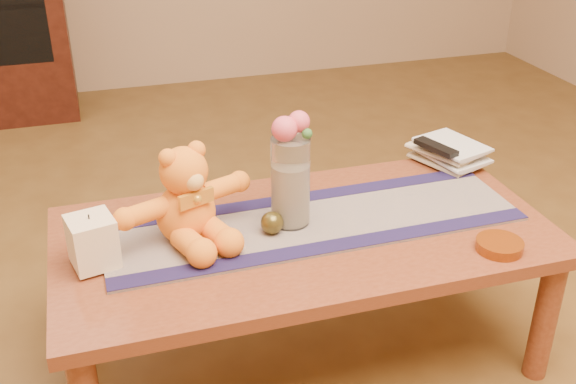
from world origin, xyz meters
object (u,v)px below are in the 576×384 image
object	(u,v)px
tv_remote	(436,147)
teddy_bear	(185,194)
bronze_ball	(272,223)
amber_dish	(499,245)
glass_vase	(290,182)
book_bottom	(431,167)
pillar_candle	(93,241)

from	to	relation	value
tv_remote	teddy_bear	bearing A→B (deg)	173.11
teddy_bear	tv_remote	xyz separation A→B (m)	(0.86, 0.19, -0.05)
bronze_ball	amber_dish	size ratio (longest dim) A/B	0.50
glass_vase	amber_dish	distance (m)	0.59
book_bottom	glass_vase	bearing A→B (deg)	178.28
book_bottom	bronze_ball	bearing A→B (deg)	179.67
bronze_ball	book_bottom	bearing A→B (deg)	21.87
glass_vase	amber_dish	xyz separation A→B (m)	(0.50, -0.30, -0.12)
glass_vase	book_bottom	world-z (taller)	glass_vase
teddy_bear	tv_remote	distance (m)	0.88
teddy_bear	glass_vase	bearing A→B (deg)	-22.74
glass_vase	bronze_ball	size ratio (longest dim) A/B	4.05
pillar_candle	glass_vase	world-z (taller)	glass_vase
glass_vase	tv_remote	distance (m)	0.60
book_bottom	tv_remote	world-z (taller)	tv_remote
glass_vase	book_bottom	bearing A→B (deg)	20.48
bronze_ball	teddy_bear	bearing A→B (deg)	166.52
bronze_ball	amber_dish	distance (m)	0.62
pillar_candle	teddy_bear	bearing A→B (deg)	15.32
glass_vase	tv_remote	bearing A→B (deg)	19.53
glass_vase	tv_remote	size ratio (longest dim) A/B	1.62
teddy_bear	glass_vase	size ratio (longest dim) A/B	1.47
pillar_candle	tv_remote	xyz separation A→B (m)	(1.11, 0.26, 0.01)
teddy_bear	pillar_candle	distance (m)	0.27
teddy_bear	book_bottom	world-z (taller)	teddy_bear
glass_vase	tv_remote	xyz separation A→B (m)	(0.56, 0.20, -0.05)
glass_vase	tv_remote	world-z (taller)	glass_vase
tv_remote	pillar_candle	bearing A→B (deg)	173.80
glass_vase	bronze_ball	distance (m)	0.13
tv_remote	glass_vase	bearing A→B (deg)	-179.68
teddy_bear	pillar_candle	xyz separation A→B (m)	(-0.25, -0.07, -0.06)
pillar_candle	book_bottom	distance (m)	1.14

